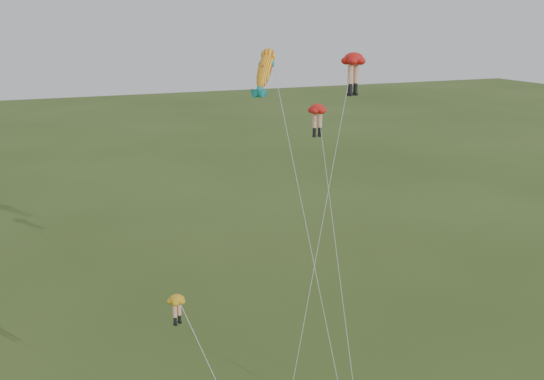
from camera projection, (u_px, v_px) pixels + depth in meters
name	position (u px, v px, depth m)	size (l,w,h in m)	color
legs_kite_red_high	(353.00, 66.00, 38.28)	(8.42, 8.11, 18.78)	red
legs_kite_red_mid	(318.00, 117.00, 38.82)	(2.81, 10.35, 15.55)	red
legs_kite_yellow	(180.00, 309.00, 29.49)	(3.34, 4.53, 7.86)	gold
fish_kite	(265.00, 71.00, 34.73)	(2.52, 9.90, 19.42)	yellow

